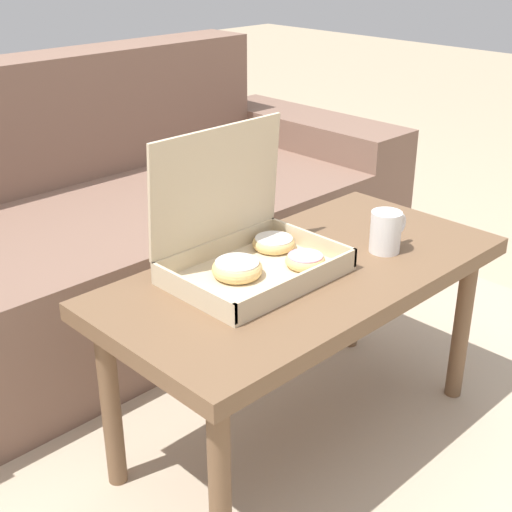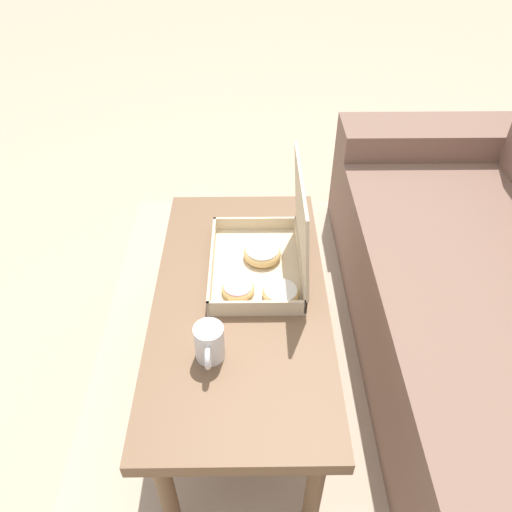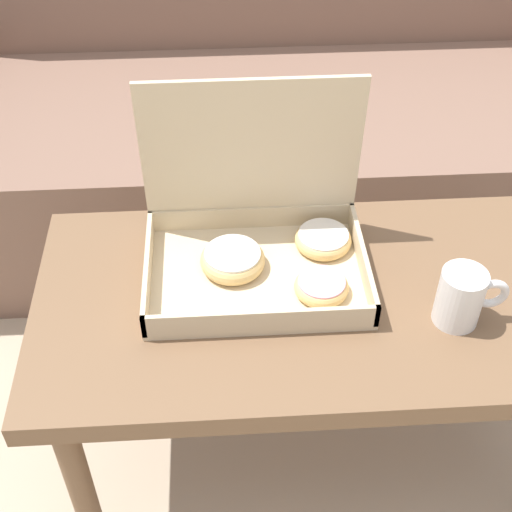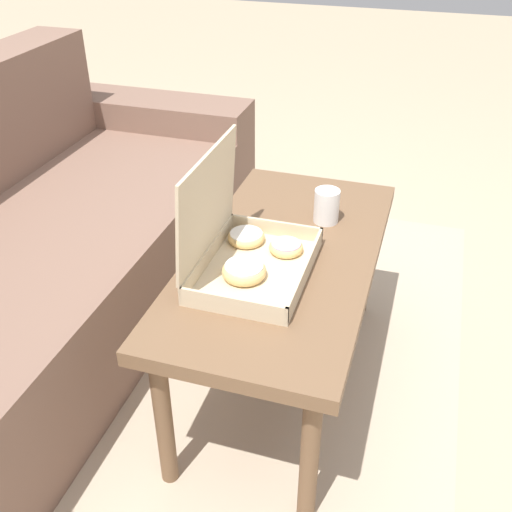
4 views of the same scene
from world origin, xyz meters
The scene contains 6 objects.
ground_plane centered at (0.00, 0.00, 0.00)m, with size 12.00×12.00×0.00m, color tan.
area_rug centered at (0.00, 0.30, 0.01)m, with size 2.24×1.79×0.01m, color tan.
couch centered at (0.00, 0.81, 0.28)m, with size 2.12×0.83×0.81m.
coffee_table centered at (0.00, -0.06, 0.42)m, with size 0.97×0.48×0.48m.
pastry_box centered at (-0.09, 0.02, 0.53)m, with size 0.37×0.27×0.31m.
coffee_mug centered at (0.21, -0.13, 0.52)m, with size 0.11×0.07×0.10m.
Camera 3 is at (-0.17, -0.89, 1.32)m, focal length 50.00 mm.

